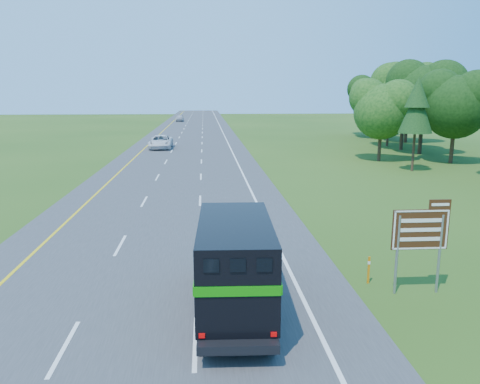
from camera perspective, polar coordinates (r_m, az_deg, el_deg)
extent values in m
cube|color=#38383A|center=(60.67, -6.41, 5.31)|extent=(15.00, 260.00, 0.04)
cube|color=yellow|center=(61.11, -11.59, 5.22)|extent=(0.15, 260.00, 0.01)
cube|color=white|center=(60.72, -1.19, 5.41)|extent=(0.15, 260.00, 0.01)
cylinder|color=black|center=(18.29, -3.86, -8.83)|extent=(0.35, 0.99, 0.98)
cylinder|color=black|center=(18.33, 2.04, -8.76)|extent=(0.35, 0.99, 0.98)
cylinder|color=black|center=(14.39, -4.34, -14.87)|extent=(0.35, 0.99, 0.98)
cylinder|color=black|center=(14.44, 3.32, -14.76)|extent=(0.35, 0.99, 0.98)
cylinder|color=black|center=(13.45, -4.51, -16.92)|extent=(0.35, 0.99, 0.98)
cylinder|color=black|center=(13.50, 3.77, -16.79)|extent=(0.35, 0.99, 0.98)
cube|color=black|center=(15.62, -0.66, -12.14)|extent=(2.39, 7.17, 0.25)
cube|color=black|center=(17.85, -0.91, -5.69)|extent=(2.23, 1.68, 1.69)
cube|color=black|center=(18.50, -0.98, -3.61)|extent=(1.95, 0.13, 0.53)
cube|color=black|center=(14.54, -0.61, -8.31)|extent=(2.41, 5.22, 2.44)
cube|color=#0C7E06|center=(12.09, -0.26, -12.03)|extent=(2.22, 0.12, 0.27)
cube|color=#0C7E06|center=(14.51, -5.11, -7.89)|extent=(0.23, 5.14, 0.27)
cube|color=#0C7E06|center=(14.57, 3.86, -7.78)|extent=(0.23, 5.14, 0.27)
cube|color=black|center=(11.82, -3.53, -8.97)|extent=(0.40, 0.05, 0.35)
cube|color=black|center=(11.82, -0.26, -8.94)|extent=(0.40, 0.05, 0.35)
cube|color=black|center=(11.86, 2.99, -8.88)|extent=(0.40, 0.05, 0.35)
cube|color=black|center=(13.02, -0.27, -19.07)|extent=(2.04, 0.18, 0.09)
cube|color=#B20505|center=(12.64, -4.67, -17.07)|extent=(0.16, 0.04, 0.12)
cube|color=#B20505|center=(12.69, 4.14, -16.92)|extent=(0.16, 0.04, 0.12)
imported|color=silver|center=(60.78, -9.63, 6.05)|extent=(2.82, 6.05, 1.68)
imported|color=#B1B1B8|center=(118.60, -7.37, 8.94)|extent=(2.01, 4.81, 1.63)
cylinder|color=gray|center=(17.46, 18.59, -7.29)|extent=(0.10, 0.10, 2.89)
cylinder|color=gray|center=(18.09, 23.14, -6.97)|extent=(0.10, 0.10, 2.89)
cube|color=#3D1D0D|center=(17.49, 21.13, -4.29)|extent=(2.02, 0.08, 1.44)
cube|color=#3D1D0D|center=(17.55, 23.20, -1.39)|extent=(0.77, 0.07, 0.35)
cube|color=white|center=(17.46, 21.18, -4.33)|extent=(1.93, 0.03, 1.39)
cube|color=orange|center=(18.37, 15.41, -9.16)|extent=(0.08, 0.04, 1.06)
cube|color=white|center=(18.27, 15.46, -8.31)|extent=(0.09, 0.05, 0.12)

